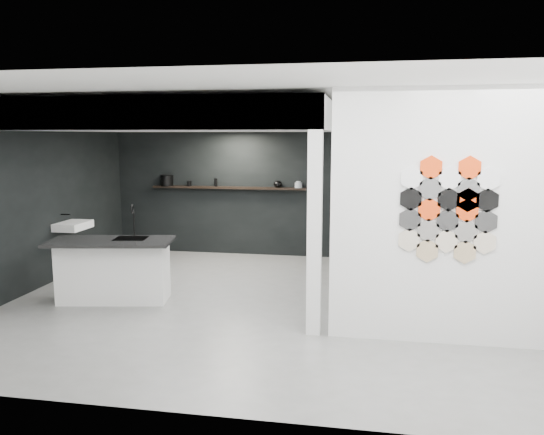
{
  "coord_description": "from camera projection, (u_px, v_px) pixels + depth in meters",
  "views": [
    {
      "loc": [
        1.37,
        -6.91,
        2.29
      ],
      "look_at": [
        0.1,
        0.3,
        1.15
      ],
      "focal_mm": 35.0,
      "sensor_mm": 36.0,
      "label": 1
    }
  ],
  "objects": [
    {
      "name": "bay_clad_back",
      "position": [
        225.0,
        193.0,
        10.24
      ],
      "size": [
        4.4,
        0.04,
        2.35
      ],
      "primitive_type": "cube",
      "color": "black",
      "rests_on": "floor"
    },
    {
      "name": "stockpot",
      "position": [
        167.0,
        180.0,
        10.3
      ],
      "size": [
        0.3,
        0.3,
        0.2
      ],
      "primitive_type": "cylinder",
      "rotation": [
        0.0,
        0.0,
        -0.26
      ],
      "color": "black",
      "rests_on": "display_shelf"
    },
    {
      "name": "fascia_beam",
      "position": [
        137.0,
        113.0,
        6.25
      ],
      "size": [
        4.4,
        0.16,
        0.4
      ],
      "primitive_type": "cube",
      "color": "silver",
      "rests_on": "corner_column"
    },
    {
      "name": "hex_tile_cluster",
      "position": [
        449.0,
        210.0,
        5.64
      ],
      "size": [
        1.04,
        0.02,
        1.16
      ],
      "color": "beige",
      "rests_on": "partition_panel"
    },
    {
      "name": "kitchen_island",
      "position": [
        114.0,
        269.0,
        7.34
      ],
      "size": [
        1.76,
        1.0,
        1.34
      ],
      "rotation": [
        0.0,
        0.0,
        0.17
      ],
      "color": "silver",
      "rests_on": "floor"
    },
    {
      "name": "utensil_cup",
      "position": [
        189.0,
        183.0,
        10.23
      ],
      "size": [
        0.09,
        0.09,
        0.1
      ],
      "primitive_type": "cylinder",
      "rotation": [
        0.0,
        0.0,
        -0.06
      ],
      "color": "black",
      "rests_on": "display_shelf"
    },
    {
      "name": "bay_clad_left",
      "position": [
        66.0,
        204.0,
        8.7
      ],
      "size": [
        0.04,
        4.0,
        2.35
      ],
      "primitive_type": "cube",
      "color": "black",
      "rests_on": "floor"
    },
    {
      "name": "wall_basin",
      "position": [
        73.0,
        226.0,
        8.52
      ],
      "size": [
        0.4,
        0.6,
        0.12
      ],
      "primitive_type": "cube",
      "color": "silver",
      "rests_on": "bay_clad_left"
    },
    {
      "name": "bottle_dark",
      "position": [
        216.0,
        182.0,
        10.13
      ],
      "size": [
        0.07,
        0.07,
        0.15
      ],
      "primitive_type": "cylinder",
      "rotation": [
        0.0,
        0.0,
        0.34
      ],
      "color": "black",
      "rests_on": "display_shelf"
    },
    {
      "name": "glass_bowl",
      "position": [
        298.0,
        185.0,
        9.86
      ],
      "size": [
        0.18,
        0.18,
        0.1
      ],
      "primitive_type": "cylinder",
      "rotation": [
        0.0,
        0.0,
        0.36
      ],
      "color": "gray",
      "rests_on": "display_shelf"
    },
    {
      "name": "bulkhead",
      "position": [
        190.0,
        118.0,
        8.12
      ],
      "size": [
        4.4,
        4.0,
        0.4
      ],
      "primitive_type": "cube",
      "color": "silver",
      "rests_on": "corner_column"
    },
    {
      "name": "glass_vase",
      "position": [
        299.0,
        184.0,
        9.86
      ],
      "size": [
        0.11,
        0.11,
        0.13
      ],
      "primitive_type": "cylinder",
      "rotation": [
        0.0,
        0.0,
        -0.29
      ],
      "color": "gray",
      "rests_on": "display_shelf"
    },
    {
      "name": "corner_column",
      "position": [
        314.0,
        234.0,
        6.02
      ],
      "size": [
        0.16,
        0.16,
        2.35
      ],
      "primitive_type": "cube",
      "color": "silver",
      "rests_on": "floor"
    },
    {
      "name": "partition_panel",
      "position": [
        444.0,
        218.0,
        5.74
      ],
      "size": [
        2.45,
        0.15,
        2.8
      ],
      "primitive_type": "cube",
      "color": "silver",
      "rests_on": "floor"
    },
    {
      "name": "kettle",
      "position": [
        278.0,
        184.0,
        9.93
      ],
      "size": [
        0.17,
        0.17,
        0.13
      ],
      "primitive_type": "ellipsoid",
      "rotation": [
        0.0,
        0.0,
        0.08
      ],
      "color": "black",
      "rests_on": "display_shelf"
    },
    {
      "name": "floor",
      "position": [
        261.0,
        303.0,
        7.31
      ],
      "size": [
        7.0,
        6.0,
        0.01
      ],
      "primitive_type": "cube",
      "color": "slate"
    },
    {
      "name": "display_shelf",
      "position": [
        228.0,
        188.0,
        10.11
      ],
      "size": [
        3.0,
        0.15,
        0.04
      ],
      "primitive_type": "cube",
      "color": "black",
      "rests_on": "bay_clad_back"
    }
  ]
}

